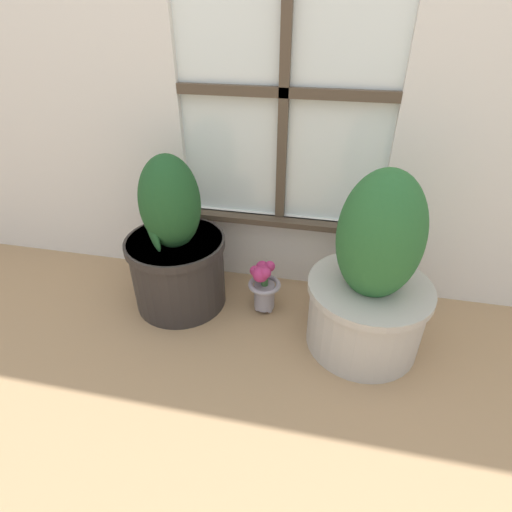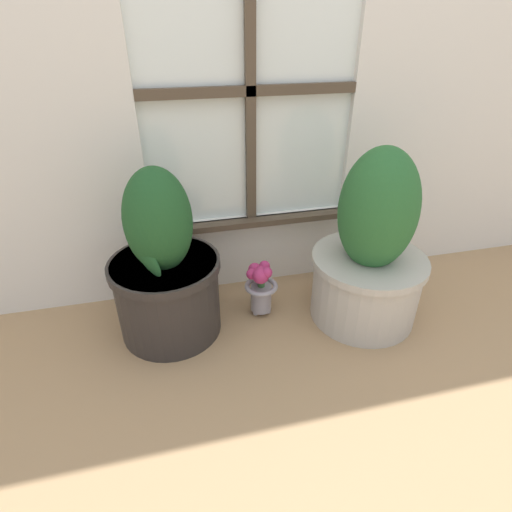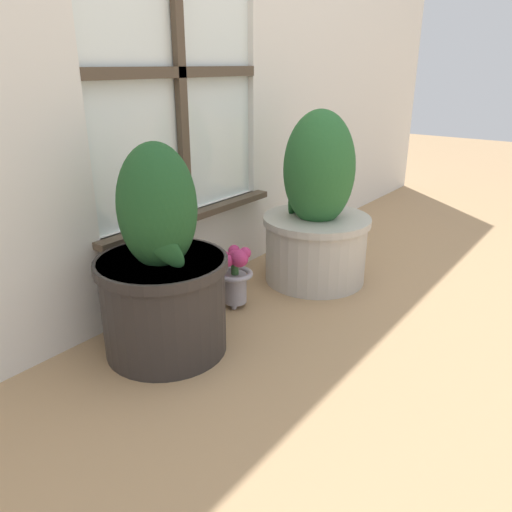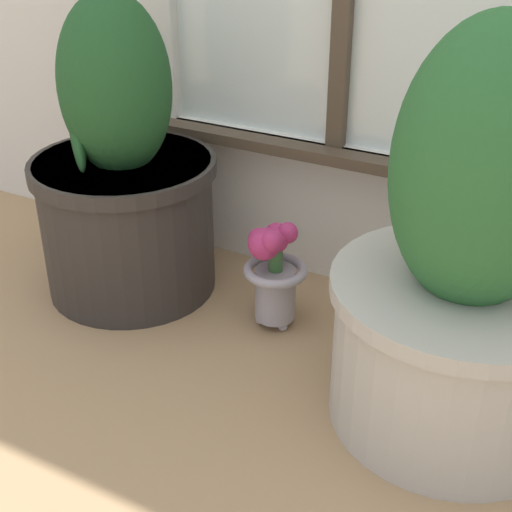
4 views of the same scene
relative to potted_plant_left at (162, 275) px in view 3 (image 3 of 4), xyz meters
name	(u,v)px [view 3 (image 3 of 4)]	position (x,y,z in m)	size (l,w,h in m)	color
ground_plane	(296,324)	(0.37, -0.24, -0.25)	(10.00, 10.00, 0.00)	tan
potted_plant_left	(162,275)	(0.00, 0.00, 0.00)	(0.39, 0.39, 0.63)	#2D2826
potted_plant_right	(317,215)	(0.73, -0.09, 0.02)	(0.42, 0.42, 0.67)	#B7B2A8
flower_vase	(235,273)	(0.35, 0.01, -0.12)	(0.13, 0.13, 0.23)	#99939E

